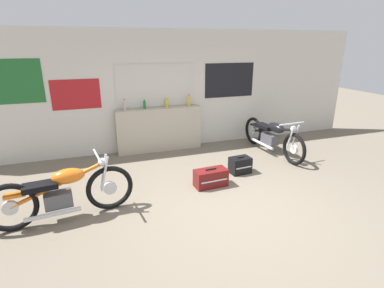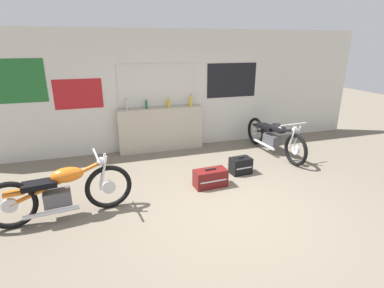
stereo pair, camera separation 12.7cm
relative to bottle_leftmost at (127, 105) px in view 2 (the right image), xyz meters
name	(u,v)px [view 2 (the right image)]	position (x,y,z in m)	size (l,w,h in m)	color
ground_plane	(229,210)	(1.19, -3.04, -1.16)	(24.00, 24.00, 0.00)	#706656
wall_back	(175,90)	(1.17, 0.20, 0.25)	(10.00, 0.07, 2.80)	silver
sill_counter	(161,129)	(0.77, 0.02, -0.64)	(2.02, 0.28, 1.04)	#B7AD99
bottle_leftmost	(127,105)	(0.00, 0.00, 0.00)	(0.06, 0.06, 0.27)	#B7B2A8
bottle_left_center	(146,104)	(0.45, 0.04, -0.01)	(0.06, 0.06, 0.25)	#23662D
bottle_center	(169,103)	(0.98, 0.06, -0.02)	(0.08, 0.08, 0.23)	gold
bottle_right_center	(191,101)	(1.51, 0.00, 0.01)	(0.07, 0.07, 0.29)	gold
motorcycle_orange	(61,191)	(-1.24, -2.48, -0.72)	(2.06, 0.64, 0.92)	black
motorcycle_black	(274,136)	(3.22, -1.03, -0.73)	(0.64, 2.21, 0.88)	black
hard_case_black	(241,166)	(1.99, -1.83, -0.99)	(0.43, 0.31, 0.35)	black
hard_case_darkred	(210,178)	(1.21, -2.18, -1.00)	(0.61, 0.33, 0.34)	maroon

